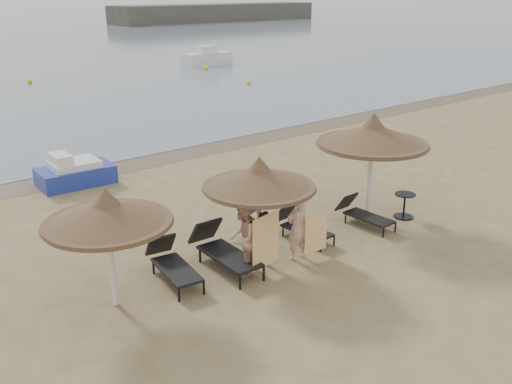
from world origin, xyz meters
TOP-DOWN VIEW (x-y plane):
  - ground at (0.00, 0.00)m, footprint 160.00×160.00m
  - wet_sand_strip at (0.00, 9.40)m, footprint 200.00×1.60m
  - palapa_left at (-4.25, 1.02)m, footprint 2.49×2.49m
  - palapa_center at (-0.83, 0.67)m, footprint 2.54×2.54m
  - palapa_right at (3.11, 0.81)m, footprint 2.95×2.95m
  - lounger_far_left at (-2.80, 1.25)m, footprint 0.88×1.92m
  - lounger_near_left at (-1.62, 1.03)m, footprint 0.77×2.12m
  - lounger_near_right at (0.79, 1.02)m, footprint 0.67×1.70m
  - lounger_far_right at (2.65, 0.59)m, footprint 0.60×1.67m
  - side_table at (3.93, 0.21)m, footprint 0.57×0.57m
  - person_left at (-1.51, 0.40)m, footprint 1.11×1.02m
  - person_right at (-0.07, 0.22)m, footprint 0.88×0.63m
  - towel_left at (-1.16, 0.05)m, footprint 0.85×0.16m
  - towel_right at (0.28, -0.03)m, footprint 0.64×0.08m
  - bag_patterned at (-0.83, 0.85)m, footprint 0.35×0.20m
  - bag_dark at (-0.83, 0.51)m, footprint 0.24×0.12m
  - pedal_boat at (-1.92, 8.59)m, footprint 2.35×1.47m
  - buoy_mid at (3.86, 29.80)m, footprint 0.32×0.32m
  - buoy_right at (14.64, 20.41)m, footprint 0.31×0.31m
  - buoy_extra at (16.41, 27.84)m, footprint 0.34×0.34m

SIDE VIEW (x-z plane):
  - ground at x=0.00m, z-range 0.00..0.00m
  - wet_sand_strip at x=0.00m, z-range 0.00..0.01m
  - buoy_right at x=14.64m, z-range 0.00..0.31m
  - buoy_mid at x=3.86m, z-range 0.00..0.32m
  - buoy_extra at x=16.41m, z-range 0.00..0.34m
  - side_table at x=3.93m, z-range -0.02..0.66m
  - lounger_far_right at x=2.65m, z-range -0.04..0.70m
  - lounger_near_right at x=0.79m, z-range -0.04..0.71m
  - lounger_far_left at x=-2.80m, z-range -0.04..0.78m
  - pedal_boat at x=-1.92m, z-range -0.14..0.93m
  - lounger_near_left at x=-1.62m, z-range -0.05..0.89m
  - towel_right at x=0.28m, z-range 0.17..1.07m
  - towel_left at x=-1.16m, z-range 0.23..1.43m
  - person_right at x=-0.07m, z-range 0.00..1.80m
  - person_left at x=-1.51m, z-range 0.00..2.02m
  - bag_dark at x=-0.83m, z-range 0.93..1.25m
  - bag_patterned at x=-0.83m, z-range 1.19..1.61m
  - palapa_left at x=-4.25m, z-range 0.73..3.19m
  - palapa_center at x=-0.83m, z-range 0.75..3.27m
  - palapa_right at x=3.11m, z-range 0.87..3.79m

